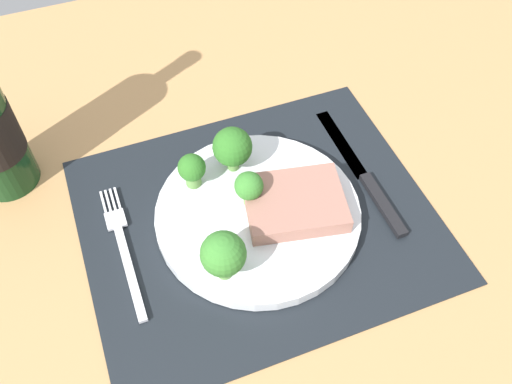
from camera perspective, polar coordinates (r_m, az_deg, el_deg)
ground_plane at (r=69.58cm, az=0.19°, el=-3.54°), size 140.00×110.00×3.00cm
placemat at (r=68.21cm, az=0.19°, el=-2.76°), size 42.48×35.55×0.30cm
plate at (r=67.43cm, az=0.19°, el=-2.30°), size 25.05×25.05×1.60cm
steak at (r=66.26cm, az=4.05°, el=-1.14°), size 13.34×11.37×2.14cm
broccoli_center at (r=68.18cm, az=-2.46°, el=4.65°), size 4.99×4.99×6.39cm
broccoli_front_edge at (r=58.89cm, az=-3.40°, el=-6.48°), size 5.04×5.04×6.59cm
broccoli_near_steak at (r=67.60cm, az=-6.65°, el=2.37°), size 3.47×3.47×4.80cm
broccoli_back_left at (r=65.07cm, az=-0.74°, el=0.56°), size 3.49×3.49×4.99cm
fork at (r=67.25cm, az=-13.56°, el=-5.67°), size 2.40×19.20×0.50cm
knife at (r=72.82cm, az=11.33°, el=1.33°), size 1.80×23.00×0.80cm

